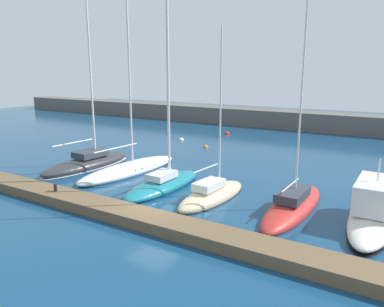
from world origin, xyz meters
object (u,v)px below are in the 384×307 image
sailboat_charcoal_nearest (87,162)px  sailboat_sand_fourth (212,195)px  sailboat_white_second (130,168)px  dock_bollard (55,188)px  mooring_buoy_red (227,134)px  motorboat_ivory_sixth (375,209)px  sailboat_teal_third (163,182)px  mooring_buoy_orange (206,148)px  mooring_buoy_white (181,140)px  sailboat_red_fifth (293,205)px

sailboat_charcoal_nearest → sailboat_sand_fourth: (12.01, -1.28, -0.19)m
sailboat_white_second → dock_bollard: sailboat_white_second is taller
sailboat_white_second → mooring_buoy_red: bearing=8.3°
sailboat_charcoal_nearest → sailboat_sand_fourth: 12.08m
motorboat_ivory_sixth → sailboat_sand_fourth: bearing=99.0°
sailboat_teal_third → sailboat_sand_fourth: 3.73m
sailboat_charcoal_nearest → dock_bollard: (4.17, -6.35, 0.37)m
mooring_buoy_red → dock_bollard: bearing=-86.5°
sailboat_white_second → mooring_buoy_orange: size_ratio=38.10×
sailboat_white_second → sailboat_sand_fourth: size_ratio=1.87×
mooring_buoy_red → sailboat_white_second: bearing=-86.1°
motorboat_ivory_sixth → mooring_buoy_white: motorboat_ivory_sixth is taller
dock_bollard → mooring_buoy_orange: bearing=89.8°
sailboat_charcoal_nearest → motorboat_ivory_sixth: 20.72m
sailboat_teal_third → mooring_buoy_white: sailboat_teal_third is taller
sailboat_white_second → sailboat_sand_fourth: 8.36m
sailboat_white_second → mooring_buoy_white: size_ratio=35.83×
motorboat_ivory_sixth → mooring_buoy_orange: 20.13m
sailboat_charcoal_nearest → motorboat_ivory_sixth: (20.72, 0.12, 0.23)m
sailboat_red_fifth → dock_bollard: size_ratio=38.89×
mooring_buoy_orange → sailboat_charcoal_nearest: bearing=-110.0°
sailboat_sand_fourth → dock_bollard: sailboat_sand_fourth is taller
sailboat_charcoal_nearest → mooring_buoy_orange: (4.24, 11.66, -0.42)m
sailboat_sand_fourth → motorboat_ivory_sixth: (8.71, 1.40, 0.42)m
sailboat_red_fifth → motorboat_ivory_sixth: 4.09m
motorboat_ivory_sixth → mooring_buoy_orange: (-16.48, 11.54, -0.64)m
mooring_buoy_red → mooring_buoy_white: bearing=-112.8°
sailboat_white_second → dock_bollard: 6.99m
mooring_buoy_orange → dock_bollard: dock_bollard is taller
sailboat_charcoal_nearest → sailboat_red_fifth: bearing=-89.0°
sailboat_sand_fourth → sailboat_red_fifth: (4.69, 0.78, 0.04)m
sailboat_white_second → motorboat_ivory_sixth: sailboat_white_second is taller
sailboat_white_second → dock_bollard: size_ratio=44.59×
sailboat_teal_third → dock_bollard: (-4.12, -5.20, 0.34)m
mooring_buoy_white → dock_bollard: bearing=-78.2°
dock_bollard → mooring_buoy_white: bearing=101.8°
sailboat_sand_fourth → motorboat_ivory_sixth: sailboat_sand_fourth is taller
sailboat_teal_third → dock_bollard: sailboat_teal_third is taller
sailboat_charcoal_nearest → mooring_buoy_white: 13.72m
sailboat_sand_fourth → mooring_buoy_white: size_ratio=19.20×
mooring_buoy_orange → dock_bollard: bearing=-90.2°
sailboat_sand_fourth → mooring_buoy_orange: sailboat_sand_fourth is taller
sailboat_white_second → mooring_buoy_white: bearing=20.9°
sailboat_teal_third → mooring_buoy_orange: 13.45m
sailboat_red_fifth → mooring_buoy_red: size_ratio=25.55×
sailboat_sand_fourth → mooring_buoy_white: sailboat_sand_fourth is taller
sailboat_charcoal_nearest → mooring_buoy_red: bearing=-4.6°
sailboat_white_second → mooring_buoy_red: (-1.32, 19.24, -0.37)m
sailboat_red_fifth → mooring_buoy_orange: 17.42m
dock_bollard → motorboat_ivory_sixth: bearing=21.4°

